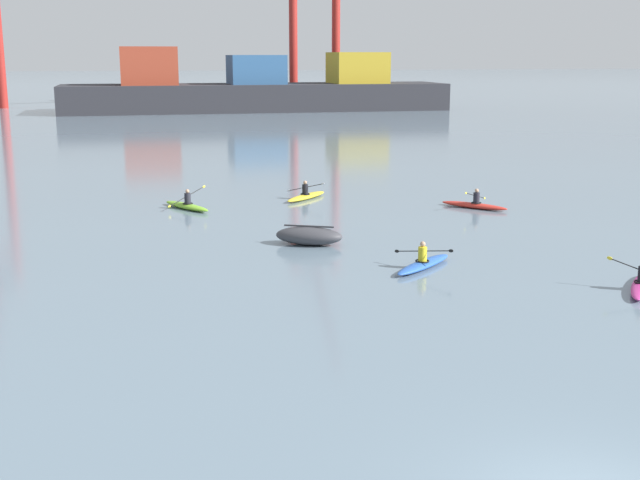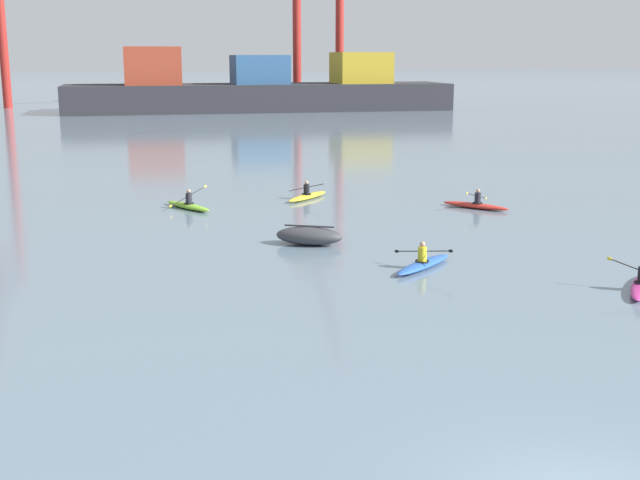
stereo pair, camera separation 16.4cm
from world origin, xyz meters
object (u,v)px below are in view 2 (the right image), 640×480
(kayak_lime, at_px, (188,205))
(capsized_dinghy, at_px, (309,236))
(kayak_blue, at_px, (423,263))
(container_barge, at_px, (258,90))
(kayak_yellow, at_px, (307,196))
(kayak_red, at_px, (476,205))

(kayak_lime, bearing_deg, capsized_dinghy, -65.19)
(capsized_dinghy, bearing_deg, kayak_lime, 114.81)
(kayak_blue, bearing_deg, container_barge, 85.31)
(container_barge, height_order, kayak_lime, container_barge)
(container_barge, height_order, kayak_blue, container_barge)
(capsized_dinghy, distance_m, kayak_lime, 9.62)
(kayak_yellow, bearing_deg, kayak_lime, -167.11)
(container_barge, relative_size, kayak_blue, 16.94)
(capsized_dinghy, distance_m, kayak_blue, 5.34)
(kayak_red, distance_m, kayak_yellow, 8.47)
(kayak_lime, bearing_deg, kayak_yellow, 12.89)
(container_barge, bearing_deg, kayak_lime, -101.25)
(kayak_lime, distance_m, kayak_blue, 14.91)
(container_barge, bearing_deg, kayak_blue, -94.69)
(capsized_dinghy, relative_size, kayak_lime, 0.87)
(kayak_blue, bearing_deg, kayak_red, 58.33)
(kayak_red, height_order, kayak_lime, kayak_lime)
(kayak_red, bearing_deg, kayak_yellow, 149.27)
(capsized_dinghy, distance_m, kayak_red, 10.99)
(kayak_lime, bearing_deg, kayak_red, -12.37)
(container_barge, relative_size, capsized_dinghy, 17.72)
(capsized_dinghy, height_order, kayak_blue, kayak_blue)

